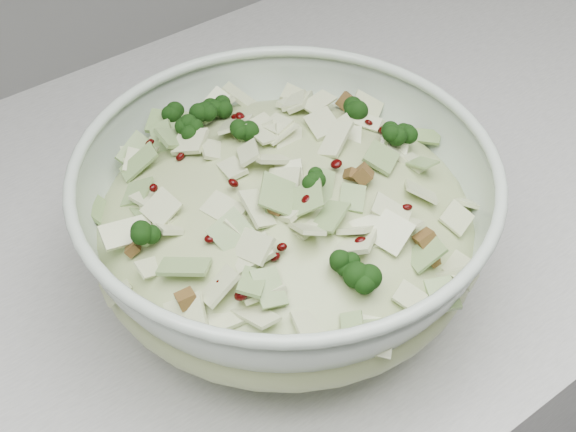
# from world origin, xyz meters

# --- Properties ---
(mixing_bowl) EXTENTS (0.35, 0.35, 0.12)m
(mixing_bowl) POSITION_xyz_m (-0.01, 1.60, 0.96)
(mixing_bowl) COLOR beige
(mixing_bowl) RESTS_ON counter
(salad) EXTENTS (0.31, 0.31, 0.12)m
(salad) POSITION_xyz_m (-0.01, 1.60, 0.98)
(salad) COLOR #ADBD81
(salad) RESTS_ON mixing_bowl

